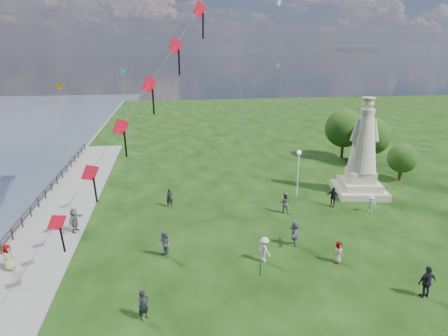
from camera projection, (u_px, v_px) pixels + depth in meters
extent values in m
cube|color=slate|center=(11.00, 243.00, 27.37)|extent=(0.30, 160.00, 0.60)
cube|color=slate|center=(38.00, 252.00, 25.77)|extent=(5.00, 60.00, 0.10)
cylinder|color=black|center=(1.00, 248.00, 25.31)|extent=(0.11, 0.11, 1.00)
cylinder|color=black|center=(12.00, 235.00, 27.19)|extent=(0.11, 0.11, 1.00)
cylinder|color=black|center=(22.00, 223.00, 29.08)|extent=(0.11, 0.11, 1.00)
cylinder|color=black|center=(31.00, 212.00, 30.96)|extent=(0.11, 0.11, 1.00)
cylinder|color=black|center=(39.00, 203.00, 32.85)|extent=(0.11, 0.11, 1.00)
cylinder|color=black|center=(45.00, 195.00, 34.74)|extent=(0.11, 0.11, 1.00)
cylinder|color=black|center=(52.00, 187.00, 36.62)|extent=(0.11, 0.11, 1.00)
cylinder|color=black|center=(57.00, 181.00, 38.51)|extent=(0.11, 0.11, 1.00)
cylinder|color=black|center=(62.00, 174.00, 40.39)|extent=(0.11, 0.11, 1.00)
cylinder|color=black|center=(67.00, 169.00, 42.28)|extent=(0.11, 0.11, 1.00)
cylinder|color=black|center=(71.00, 164.00, 44.17)|extent=(0.11, 0.11, 1.00)
cylinder|color=black|center=(75.00, 159.00, 46.05)|extent=(0.11, 0.11, 1.00)
cylinder|color=black|center=(78.00, 155.00, 47.94)|extent=(0.11, 0.11, 1.00)
cylinder|color=black|center=(82.00, 151.00, 49.82)|extent=(0.11, 0.11, 1.00)
cylinder|color=black|center=(85.00, 147.00, 51.71)|extent=(0.11, 0.11, 1.00)
cube|color=black|center=(11.00, 229.00, 27.05)|extent=(0.06, 52.00, 0.06)
cube|color=black|center=(12.00, 234.00, 27.18)|extent=(0.06, 52.00, 0.06)
cube|color=tan|center=(358.00, 190.00, 36.35)|extent=(5.24, 5.24, 0.65)
cube|color=tan|center=(359.00, 184.00, 36.15)|extent=(3.99, 3.99, 0.65)
cube|color=tan|center=(360.00, 175.00, 35.89)|extent=(2.74, 2.74, 1.08)
cylinder|color=tan|center=(368.00, 111.00, 34.03)|extent=(1.50, 1.50, 0.43)
sphere|color=tan|center=(368.00, 104.00, 33.83)|extent=(1.00, 1.00, 1.00)
cylinder|color=tan|center=(369.00, 98.00, 33.67)|extent=(1.19, 1.19, 0.11)
cylinder|color=silver|center=(298.00, 175.00, 35.19)|extent=(0.13, 0.13, 4.19)
sphere|color=white|center=(299.00, 152.00, 34.52)|extent=(0.42, 0.42, 0.42)
cylinder|color=#382314|center=(369.00, 156.00, 45.16)|extent=(0.36, 0.36, 2.19)
sphere|color=#1B380F|center=(372.00, 136.00, 44.41)|extent=(4.38, 4.38, 4.38)
cylinder|color=#382314|center=(400.00, 174.00, 39.82)|extent=(0.36, 0.36, 1.52)
sphere|color=#1B380F|center=(402.00, 158.00, 39.31)|extent=(3.05, 3.05, 3.05)
cylinder|color=#382314|center=(342.00, 149.00, 47.98)|extent=(0.36, 0.36, 2.40)
sphere|color=#1B380F|center=(344.00, 128.00, 47.17)|extent=(4.81, 4.81, 4.81)
imported|color=black|center=(143.00, 305.00, 19.17)|extent=(0.74, 0.68, 1.69)
imported|color=#595960|center=(164.00, 244.00, 24.91)|extent=(0.92, 1.09, 1.91)
imported|color=silver|center=(264.00, 249.00, 24.51)|extent=(0.99, 1.24, 1.70)
imported|color=black|center=(427.00, 282.00, 20.86)|extent=(1.20, 0.72, 1.95)
imported|color=#595960|center=(338.00, 252.00, 24.35)|extent=(0.86, 0.74, 1.51)
imported|color=#595960|center=(75.00, 221.00, 28.29)|extent=(1.26, 1.91, 1.90)
imported|color=black|center=(170.00, 198.00, 33.09)|extent=(0.64, 0.44, 1.68)
imported|color=#595960|center=(285.00, 203.00, 31.85)|extent=(1.03, 0.85, 1.82)
imported|color=silver|center=(371.00, 204.00, 31.98)|extent=(1.09, 0.97, 1.51)
imported|color=black|center=(333.00, 197.00, 33.12)|extent=(1.14, 1.13, 1.81)
imported|color=#595960|center=(8.00, 259.00, 23.40)|extent=(0.68, 0.93, 1.71)
imported|color=#595960|center=(295.00, 233.00, 26.47)|extent=(1.16, 1.86, 1.86)
cube|color=red|center=(57.00, 222.00, 18.64)|extent=(0.87, 0.64, 1.03)
cube|color=black|center=(63.00, 240.00, 18.86)|extent=(0.10, 0.28, 1.48)
cube|color=red|center=(90.00, 173.00, 19.45)|extent=(0.87, 0.64, 1.03)
cube|color=black|center=(95.00, 190.00, 19.67)|extent=(0.10, 0.28, 1.48)
cube|color=red|center=(121.00, 127.00, 20.27)|extent=(0.87, 0.64, 1.03)
cube|color=black|center=(125.00, 144.00, 20.48)|extent=(0.10, 0.28, 1.48)
cube|color=red|center=(149.00, 85.00, 21.08)|extent=(0.87, 0.64, 1.03)
cube|color=black|center=(153.00, 102.00, 21.29)|extent=(0.10, 0.28, 1.48)
cube|color=red|center=(175.00, 46.00, 21.89)|extent=(0.87, 0.64, 1.03)
cube|color=black|center=(179.00, 63.00, 22.10)|extent=(0.10, 0.28, 1.48)
cube|color=red|center=(200.00, 9.00, 22.70)|extent=(0.87, 0.64, 1.03)
cube|color=black|center=(203.00, 26.00, 22.92)|extent=(0.10, 0.28, 1.48)
cylinder|color=black|center=(260.00, 269.00, 22.99)|extent=(0.06, 0.06, 0.90)
cube|color=#157182|center=(122.00, 72.00, 34.95)|extent=(0.51, 0.39, 0.57)
cylinder|color=#595959|center=(130.00, 137.00, 34.37)|extent=(1.02, 5.02, 11.31)
cube|color=silver|center=(279.00, 3.00, 36.28)|extent=(0.51, 0.39, 0.57)
cylinder|color=#595959|center=(287.00, 97.00, 36.66)|extent=(1.02, 5.02, 17.69)
cylinder|color=#595959|center=(307.00, 88.00, 40.84)|extent=(1.02, 5.02, 18.68)
cylinder|color=#595959|center=(171.00, 66.00, 41.82)|extent=(1.02, 5.02, 23.26)
cube|color=green|center=(278.00, 65.00, 47.10)|extent=(0.51, 0.39, 0.57)
cylinder|color=#595959|center=(286.00, 114.00, 46.53)|extent=(1.02, 5.02, 11.44)
cube|color=orange|center=(59.00, 86.00, 32.11)|extent=(0.51, 0.39, 0.57)
cylinder|color=#595959|center=(66.00, 151.00, 31.39)|extent=(1.02, 5.02, 10.36)
cylinder|color=#595959|center=(237.00, 31.00, 38.12)|extent=(1.02, 5.02, 30.22)
cylinder|color=#595959|center=(348.00, 92.00, 38.50)|extent=(1.02, 5.02, 18.27)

